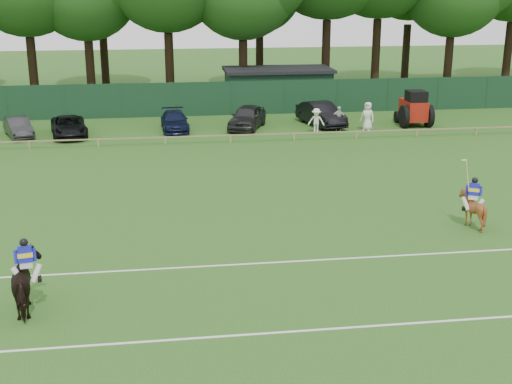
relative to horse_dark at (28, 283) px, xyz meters
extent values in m
plane|color=#1E4C14|center=(7.31, 3.59, -0.89)|extent=(160.00, 160.00, 0.00)
imported|color=black|center=(0.00, 0.00, 0.00)|extent=(1.37, 2.26, 1.78)
imported|color=brown|center=(16.41, 5.15, -0.15)|extent=(1.70, 1.76, 1.48)
imported|color=#29292B|center=(-4.92, 25.06, -0.27)|extent=(2.58, 4.01, 1.25)
imported|color=black|center=(-1.75, 24.77, -0.25)|extent=(2.89, 4.89, 1.28)
imported|color=black|center=(5.01, 25.76, -0.27)|extent=(1.90, 4.33, 1.24)
imported|color=#2A292C|center=(9.87, 25.63, -0.11)|extent=(3.42, 4.96, 1.57)
imported|color=black|center=(15.03, 25.88, -0.10)|extent=(2.81, 5.09, 1.59)
imported|color=silver|center=(14.13, 23.43, -0.07)|extent=(1.19, 0.89, 1.65)
imported|color=beige|center=(15.80, 24.11, -0.08)|extent=(1.02, 0.59, 1.63)
imported|color=silver|center=(17.71, 23.86, 0.06)|extent=(1.10, 1.06, 1.90)
cube|color=silver|center=(0.00, 0.00, 0.62)|extent=(0.41, 0.33, 0.18)
cube|color=#181BB0|center=(0.00, 0.00, 0.94)|extent=(0.45, 0.38, 0.51)
cube|color=yellow|center=(0.00, 0.00, 0.92)|extent=(0.48, 0.37, 0.18)
sphere|color=black|center=(0.00, 0.00, 1.31)|extent=(0.25, 0.25, 0.25)
cylinder|color=silver|center=(0.26, 0.00, 0.32)|extent=(0.41, 0.40, 0.59)
cylinder|color=silver|center=(-0.24, -0.10, 0.32)|extent=(0.43, 0.31, 0.59)
cube|color=silver|center=(16.41, 5.15, 0.38)|extent=(0.44, 0.40, 0.18)
cube|color=#181BB0|center=(16.41, 5.15, 0.70)|extent=(0.50, 0.46, 0.51)
cube|color=yellow|center=(16.41, 5.15, 0.68)|extent=(0.51, 0.46, 0.18)
sphere|color=black|center=(16.41, 5.15, 1.07)|extent=(0.25, 0.25, 0.25)
cylinder|color=silver|center=(16.61, 4.98, 0.08)|extent=(0.48, 0.26, 0.59)
cylinder|color=silver|center=(16.16, 5.23, 0.08)|extent=(0.37, 0.47, 0.59)
cylinder|color=tan|center=(16.17, 5.34, 1.25)|extent=(0.09, 0.64, 1.17)
cube|color=silver|center=(7.31, -2.41, -0.89)|extent=(60.00, 0.10, 0.01)
cube|color=silver|center=(7.31, 2.59, -0.89)|extent=(60.00, 0.10, 0.01)
cube|color=#997F5B|center=(7.31, 21.59, -0.44)|extent=(62.00, 0.08, 0.08)
cube|color=#14351E|center=(7.31, 30.59, 0.36)|extent=(92.00, 0.04, 2.50)
cube|color=#14331E|center=(13.31, 33.59, 0.51)|extent=(8.00, 4.00, 2.80)
cube|color=black|center=(13.31, 33.59, 2.03)|extent=(8.40, 4.40, 0.24)
cube|color=#9D1A0E|center=(21.32, 25.09, 0.18)|extent=(1.39, 2.48, 1.33)
cube|color=black|center=(21.31, 24.68, 1.10)|extent=(1.26, 1.36, 0.92)
cylinder|color=black|center=(20.44, 24.40, -0.13)|extent=(0.35, 1.54, 1.53)
cylinder|color=black|center=(22.17, 24.35, -0.13)|extent=(0.35, 1.54, 1.53)
cylinder|color=black|center=(20.58, 26.13, -0.48)|extent=(0.33, 0.82, 0.82)
cylinder|color=black|center=(22.11, 26.09, -0.48)|extent=(0.33, 0.82, 0.82)
camera|label=1|loc=(4.17, -19.49, 8.64)|focal=48.00mm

